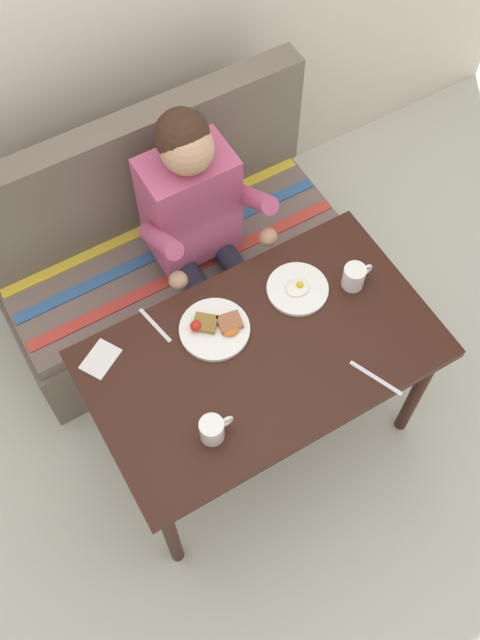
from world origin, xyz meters
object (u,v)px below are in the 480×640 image
at_px(couch, 168,258).
at_px(napkin, 101,359).
at_px(knife, 376,378).
at_px(coffee_mug_second, 212,429).
at_px(plate_breakfast, 215,328).
at_px(table, 262,362).
at_px(fork, 155,325).
at_px(person, 199,221).
at_px(plate_eggs, 298,289).
at_px(coffee_mug, 354,276).

height_order(couch, napkin, couch).
distance_m(couch, knife, 1.15).
bearing_deg(coffee_mug_second, plate_breakfast, 59.63).
height_order(couch, knife, couch).
bearing_deg(knife, plate_breakfast, 107.56).
relative_size(coffee_mug_second, napkin, 0.91).
height_order(coffee_mug_second, knife, coffee_mug_second).
bearing_deg(knife, table, 111.55).
height_order(coffee_mug_second, fork, coffee_mug_second).
height_order(fork, knife, same).
xyz_separation_m(couch, plate_breakfast, (-0.10, -0.61, 0.41)).
bearing_deg(knife, couch, 81.59).
distance_m(person, coffee_mug_second, 0.85).
height_order(person, plate_eggs, person).
bearing_deg(plate_eggs, napkin, 171.93).
distance_m(plate_breakfast, coffee_mug, 0.53).
bearing_deg(couch, coffee_mug, -58.62).
bearing_deg(knife, person, 79.58).
relative_size(napkin, knife, 0.65).
xyz_separation_m(plate_breakfast, coffee_mug_second, (-0.19, -0.33, 0.04)).
distance_m(coffee_mug, knife, 0.38).
bearing_deg(knife, fork, 111.37).
xyz_separation_m(coffee_mug_second, fork, (0.02, 0.45, -0.05)).
bearing_deg(coffee_mug_second, couch, 72.79).
height_order(couch, coffee_mug, couch).
bearing_deg(fork, napkin, 175.34).
bearing_deg(couch, knife, -75.21).
height_order(plate_eggs, coffee_mug, coffee_mug).
distance_m(plate_breakfast, fork, 0.21).
xyz_separation_m(couch, person, (0.08, -0.17, 0.41)).
relative_size(plate_eggs, coffee_mug, 1.88).
bearing_deg(plate_eggs, coffee_mug_second, -148.44).
bearing_deg(table, napkin, 152.80).
xyz_separation_m(table, plate_breakfast, (-0.10, 0.15, 0.10)).
bearing_deg(couch, plate_breakfast, -99.07).
xyz_separation_m(couch, coffee_mug_second, (-0.29, -0.94, 0.45)).
height_order(couch, coffee_mug_second, couch).
relative_size(plate_breakfast, coffee_mug, 2.09).
xyz_separation_m(couch, knife, (0.28, -1.04, 0.40)).
xyz_separation_m(coffee_mug, knife, (-0.15, -0.35, -0.05)).
distance_m(coffee_mug, fork, 0.72).
relative_size(table, knife, 6.00).
height_order(person, napkin, person).
bearing_deg(knife, coffee_mug, 43.78).
height_order(plate_breakfast, coffee_mug, coffee_mug).
xyz_separation_m(plate_eggs, fork, (-0.51, 0.13, -0.01)).
bearing_deg(table, couch, 90.00).
height_order(person, plate_breakfast, person).
bearing_deg(person, coffee_mug_second, -115.76).
bearing_deg(person, plate_breakfast, -112.00).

